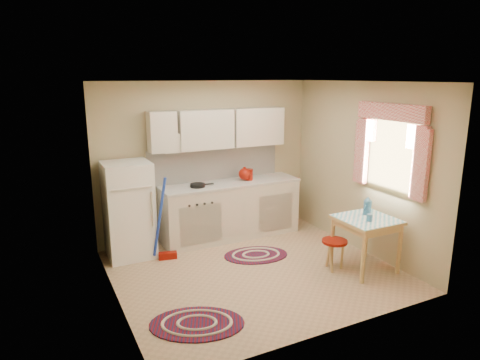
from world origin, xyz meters
name	(u,v)px	position (x,y,z in m)	size (l,w,h in m)	color
room_shell	(257,151)	(0.16, 0.24, 1.60)	(3.64, 3.60, 2.52)	tan
fridge	(129,210)	(-1.37, 1.25, 0.70)	(0.65, 0.60, 1.40)	white
broom	(166,219)	(-0.93, 0.90, 0.60)	(0.28, 0.12, 1.20)	#1E3EBE
base_cabinets	(231,211)	(0.26, 1.30, 0.44)	(2.25, 0.60, 0.88)	beige
countertop	(230,183)	(0.26, 1.30, 0.90)	(2.27, 0.62, 0.04)	#B7B3AD
frying_pan	(198,185)	(-0.31, 1.25, 0.94)	(0.23, 0.23, 0.05)	black
red_kettle	(245,174)	(0.52, 1.30, 1.03)	(0.22, 0.19, 0.22)	maroon
red_canister	(249,175)	(0.60, 1.30, 1.00)	(0.12, 0.12, 0.16)	maroon
table	(365,244)	(1.38, -0.61, 0.36)	(0.72, 0.72, 0.72)	tan
stool	(334,255)	(1.00, -0.43, 0.21)	(0.34, 0.34, 0.42)	maroon
coffee_pot	(368,206)	(1.49, -0.49, 0.85)	(0.13, 0.11, 0.27)	teal
mug	(369,218)	(1.32, -0.71, 0.77)	(0.08, 0.08, 0.10)	teal
rug_center	(256,255)	(0.26, 0.43, 0.01)	(0.94, 0.63, 0.02)	maroon
rug_left	(197,324)	(-1.15, -0.86, 0.01)	(1.02, 0.68, 0.02)	maroon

